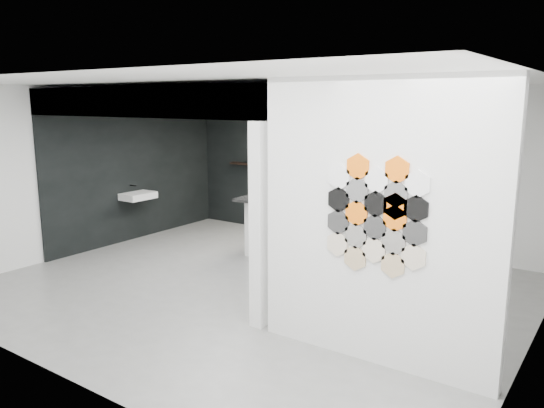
{
  "coord_description": "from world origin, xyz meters",
  "views": [
    {
      "loc": [
        4.23,
        -5.65,
        2.56
      ],
      "look_at": [
        0.1,
        0.3,
        1.15
      ],
      "focal_mm": 35.0,
      "sensor_mm": 36.0,
      "label": 1
    }
  ],
  "objects_px": {
    "wall_basin": "(138,196)",
    "kettle": "(345,167)",
    "kitchen_island": "(297,229)",
    "glass_vase": "(357,169)",
    "partition_panel": "(376,224)",
    "stockpot": "(253,159)",
    "bottle_dark": "(279,161)",
    "glass_bowl": "(354,169)",
    "utensil_cup": "(259,162)"
  },
  "relations": [
    {
      "from": "kitchen_island",
      "to": "glass_bowl",
      "type": "height_order",
      "value": "kitchen_island"
    },
    {
      "from": "partition_panel",
      "to": "glass_bowl",
      "type": "bearing_deg",
      "value": 118.8
    },
    {
      "from": "kettle",
      "to": "glass_bowl",
      "type": "distance_m",
      "value": 0.19
    },
    {
      "from": "bottle_dark",
      "to": "utensil_cup",
      "type": "xyz_separation_m",
      "value": [
        -0.47,
        0.0,
        -0.04
      ]
    },
    {
      "from": "kettle",
      "to": "utensil_cup",
      "type": "distance_m",
      "value": 1.91
    },
    {
      "from": "stockpot",
      "to": "kettle",
      "type": "relative_size",
      "value": 1.07
    },
    {
      "from": "glass_vase",
      "to": "bottle_dark",
      "type": "relative_size",
      "value": 0.7
    },
    {
      "from": "utensil_cup",
      "to": "bottle_dark",
      "type": "bearing_deg",
      "value": 0.0
    },
    {
      "from": "glass_bowl",
      "to": "bottle_dark",
      "type": "height_order",
      "value": "bottle_dark"
    },
    {
      "from": "stockpot",
      "to": "utensil_cup",
      "type": "bearing_deg",
      "value": 0.0
    },
    {
      "from": "wall_basin",
      "to": "kitchen_island",
      "type": "height_order",
      "value": "kitchen_island"
    },
    {
      "from": "wall_basin",
      "to": "utensil_cup",
      "type": "distance_m",
      "value": 2.47
    },
    {
      "from": "partition_panel",
      "to": "glass_vase",
      "type": "relative_size",
      "value": 21.88
    },
    {
      "from": "wall_basin",
      "to": "bottle_dark",
      "type": "height_order",
      "value": "bottle_dark"
    },
    {
      "from": "kettle",
      "to": "utensil_cup",
      "type": "xyz_separation_m",
      "value": [
        -1.91,
        0.0,
        -0.03
      ]
    },
    {
      "from": "kitchen_island",
      "to": "glass_vase",
      "type": "distance_m",
      "value": 1.67
    },
    {
      "from": "wall_basin",
      "to": "bottle_dark",
      "type": "xyz_separation_m",
      "value": [
        1.72,
        2.07,
        0.56
      ]
    },
    {
      "from": "glass_bowl",
      "to": "wall_basin",
      "type": "bearing_deg",
      "value": -148.27
    },
    {
      "from": "wall_basin",
      "to": "partition_panel",
      "type": "bearing_deg",
      "value": -18.23
    },
    {
      "from": "stockpot",
      "to": "utensil_cup",
      "type": "xyz_separation_m",
      "value": [
        0.15,
        0.0,
        -0.03
      ]
    },
    {
      "from": "kitchen_island",
      "to": "stockpot",
      "type": "bearing_deg",
      "value": 139.7
    },
    {
      "from": "wall_basin",
      "to": "kettle",
      "type": "distance_m",
      "value": 3.81
    },
    {
      "from": "kitchen_island",
      "to": "kettle",
      "type": "bearing_deg",
      "value": 79.2
    },
    {
      "from": "glass_bowl",
      "to": "utensil_cup",
      "type": "relative_size",
      "value": 1.29
    },
    {
      "from": "partition_panel",
      "to": "kettle",
      "type": "relative_size",
      "value": 14.83
    },
    {
      "from": "glass_bowl",
      "to": "partition_panel",
      "type": "bearing_deg",
      "value": -61.2
    },
    {
      "from": "wall_basin",
      "to": "utensil_cup",
      "type": "xyz_separation_m",
      "value": [
        1.25,
        2.07,
        0.52
      ]
    },
    {
      "from": "glass_bowl",
      "to": "utensil_cup",
      "type": "distance_m",
      "value": 2.09
    },
    {
      "from": "stockpot",
      "to": "glass_vase",
      "type": "distance_m",
      "value": 2.29
    },
    {
      "from": "kettle",
      "to": "utensil_cup",
      "type": "relative_size",
      "value": 1.9
    },
    {
      "from": "partition_panel",
      "to": "stockpot",
      "type": "height_order",
      "value": "partition_panel"
    },
    {
      "from": "stockpot",
      "to": "bottle_dark",
      "type": "relative_size",
      "value": 1.1
    },
    {
      "from": "partition_panel",
      "to": "stockpot",
      "type": "xyz_separation_m",
      "value": [
        -4.37,
        3.87,
        0.0
      ]
    },
    {
      "from": "stockpot",
      "to": "wall_basin",
      "type": "bearing_deg",
      "value": -117.97
    },
    {
      "from": "partition_panel",
      "to": "wall_basin",
      "type": "xyz_separation_m",
      "value": [
        -5.46,
        1.8,
        -0.55
      ]
    },
    {
      "from": "wall_basin",
      "to": "stockpot",
      "type": "height_order",
      "value": "stockpot"
    },
    {
      "from": "kettle",
      "to": "glass_vase",
      "type": "distance_m",
      "value": 0.23
    },
    {
      "from": "kitchen_island",
      "to": "partition_panel",
      "type": "bearing_deg",
      "value": -50.18
    },
    {
      "from": "partition_panel",
      "to": "glass_vase",
      "type": "height_order",
      "value": "partition_panel"
    },
    {
      "from": "glass_bowl",
      "to": "utensil_cup",
      "type": "bearing_deg",
      "value": 180.0
    },
    {
      "from": "kettle",
      "to": "glass_bowl",
      "type": "bearing_deg",
      "value": -6.05
    },
    {
      "from": "kitchen_island",
      "to": "bottle_dark",
      "type": "bearing_deg",
      "value": 128.63
    },
    {
      "from": "kettle",
      "to": "utensil_cup",
      "type": "bearing_deg",
      "value": 173.95
    },
    {
      "from": "utensil_cup",
      "to": "glass_vase",
      "type": "bearing_deg",
      "value": 0.0
    },
    {
      "from": "kettle",
      "to": "glass_vase",
      "type": "bearing_deg",
      "value": -6.05
    },
    {
      "from": "glass_bowl",
      "to": "bottle_dark",
      "type": "relative_size",
      "value": 0.7
    },
    {
      "from": "wall_basin",
      "to": "utensil_cup",
      "type": "height_order",
      "value": "utensil_cup"
    },
    {
      "from": "wall_basin",
      "to": "kettle",
      "type": "bearing_deg",
      "value": 33.18
    },
    {
      "from": "partition_panel",
      "to": "bottle_dark",
      "type": "relative_size",
      "value": 15.25
    },
    {
      "from": "kitchen_island",
      "to": "glass_vase",
      "type": "xyz_separation_m",
      "value": [
        0.38,
        1.37,
        0.87
      ]
    }
  ]
}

